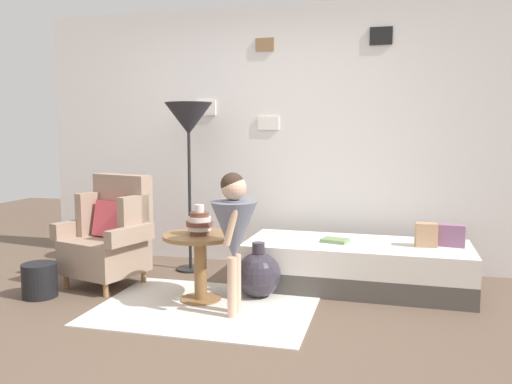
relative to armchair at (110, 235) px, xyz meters
name	(u,v)px	position (x,y,z in m)	size (l,w,h in m)	color
ground_plane	(201,329)	(1.15, -0.83, -0.44)	(12.00, 12.00, 0.00)	brown
gallery_wall	(266,137)	(1.16, 1.12, 0.86)	(4.80, 0.12, 2.60)	silver
rug	(206,307)	(1.04, -0.40, -0.43)	(1.65, 1.24, 0.01)	silver
armchair	(110,235)	(0.00, 0.00, 0.00)	(0.86, 0.74, 0.97)	#9E7042
daybed	(356,265)	(2.13, 0.41, -0.24)	(1.92, 0.85, 0.40)	#4C4742
pillow_head	(451,235)	(2.90, 0.47, 0.05)	(0.22, 0.12, 0.18)	gray
pillow_mid	(426,235)	(2.70, 0.40, 0.06)	(0.17, 0.12, 0.20)	tan
side_table	(200,253)	(0.94, -0.25, -0.05)	(0.59, 0.59, 0.54)	olive
vase_striped	(199,223)	(0.94, -0.27, 0.20)	(0.21, 0.21, 0.24)	brown
floor_lamp	(189,124)	(0.51, 0.62, 0.99)	(0.45, 0.45, 1.63)	black
person_child	(234,226)	(1.30, -0.52, 0.23)	(0.34, 0.34, 1.06)	#D8AD8E
book_on_daybed	(335,240)	(1.95, 0.39, -0.02)	(0.22, 0.16, 0.03)	#73935C
demijohn_near	(258,274)	(1.37, -0.04, -0.25)	(0.37, 0.37, 0.46)	#332D38
magazine_basket	(40,280)	(-0.37, -0.49, -0.30)	(0.28, 0.28, 0.28)	black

